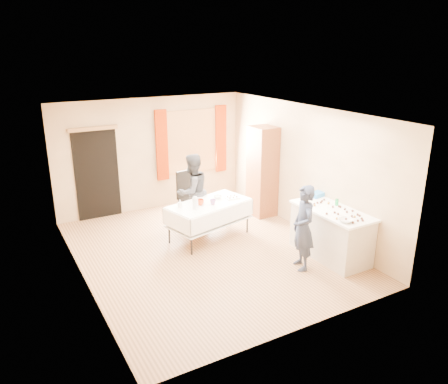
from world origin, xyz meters
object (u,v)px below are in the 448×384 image
party_table (209,217)px  chair (190,205)px  counter (331,233)px  woman (192,192)px  cabinet (262,171)px  girl (303,228)px

party_table → chair: size_ratio=1.67×
counter → woman: bearing=123.5°
cabinet → chair: 1.79m
party_table → woman: (-0.05, 0.65, 0.36)m
girl → woman: bearing=-144.3°
chair → girl: size_ratio=0.72×
counter → girl: girl is taller
cabinet → woman: size_ratio=1.26×
counter → chair: chair is taller
chair → woman: size_ratio=0.68×
counter → chair: (-1.46, 2.91, -0.13)m
party_table → cabinet: bearing=5.6°
counter → chair: size_ratio=1.45×
cabinet → woman: cabinet is taller
chair → counter: bearing=-71.0°
girl → woman: (-0.87, 2.55, 0.05)m
cabinet → counter: (-0.10, -2.39, -0.56)m
cabinet → counter: size_ratio=1.29×
girl → woman: woman is taller
cabinet → chair: size_ratio=1.87×
woman → girl: bearing=92.4°
cabinet → woman: bearing=178.1°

